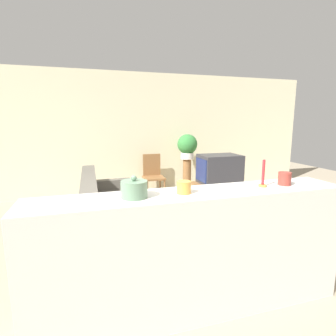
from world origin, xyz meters
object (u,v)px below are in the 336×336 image
Objects in this scene: potted_plant at (187,146)px; decorative_bowl at (134,189)px; couch at (109,213)px; wooden_chair at (153,173)px; television at (219,169)px.

potted_plant reaches higher than decorative_bowl.
couch is 2.10m from wooden_chair.
decorative_bowl is at bearing -116.67° from potted_plant.
wooden_chair reaches higher than couch.
potted_plant is (-0.15, 1.24, 0.32)m from television.
decorative_bowl reaches higher than wooden_chair.
wooden_chair is at bearing 174.01° from potted_plant.
potted_plant reaches higher than television.
potted_plant reaches higher than wooden_chair.
couch is 2.63× the size of television.
wooden_chair is 0.99m from potted_plant.
decorative_bowl is (0.08, -1.88, 0.83)m from couch.
couch is 3.47× the size of potted_plant.
potted_plant is at bearing -5.99° from wooden_chair.
couch is 2.05m from decorative_bowl.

